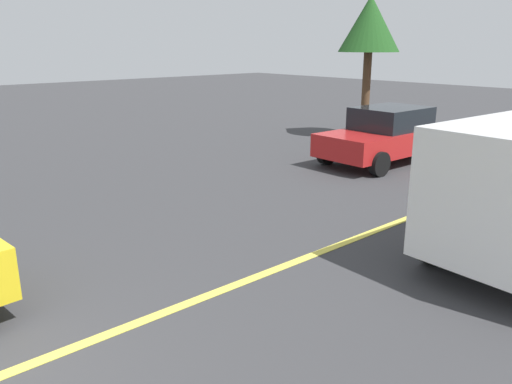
# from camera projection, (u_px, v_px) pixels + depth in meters

# --- Properties ---
(lane_marking_centre) EXTENTS (28.00, 0.16, 0.01)m
(lane_marking_centre) POSITION_uv_depth(u_px,v_px,m) (176.00, 308.00, 6.54)
(lane_marking_centre) COLOR #E0D14C
(car_red_near_curb) EXTENTS (4.21, 2.08, 1.55)m
(car_red_near_curb) POSITION_uv_depth(u_px,v_px,m) (387.00, 135.00, 14.39)
(car_red_near_curb) COLOR red
(car_red_near_curb) RESTS_ON ground_plane
(tree_left_verge) EXTENTS (2.08, 2.08, 4.82)m
(tree_left_verge) POSITION_uv_depth(u_px,v_px,m) (370.00, 26.00, 17.34)
(tree_left_verge) COLOR #513823
(tree_left_verge) RESTS_ON ground_plane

